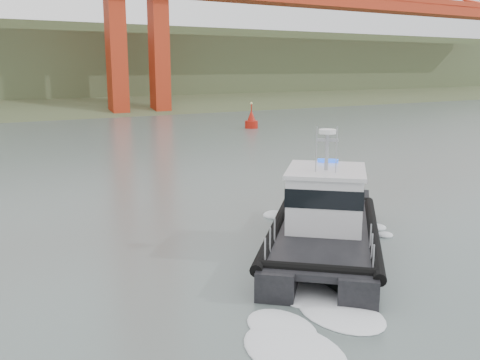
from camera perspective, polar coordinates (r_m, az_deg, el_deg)
name	(u,v)px	position (r m, az deg, el deg)	size (l,w,h in m)	color
ground	(282,264)	(23.73, 4.47, -8.88)	(400.00, 400.00, 0.00)	#4B5956
patrol_boat	(324,220)	(25.09, 8.99, -4.27)	(11.46, 11.94, 5.90)	black
nav_buoy	(251,121)	(75.50, 1.22, 6.32)	(1.84, 1.84, 3.84)	#A6160B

